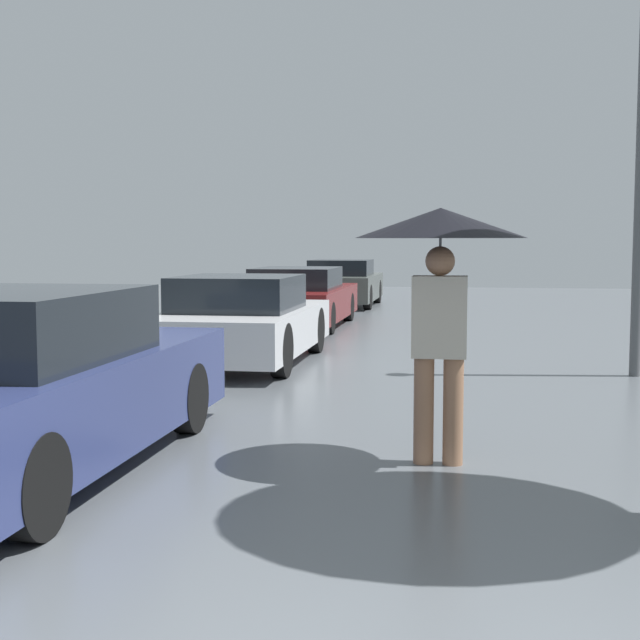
{
  "coord_description": "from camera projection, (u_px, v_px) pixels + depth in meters",
  "views": [
    {
      "loc": [
        -0.14,
        -2.21,
        1.68
      ],
      "look_at": [
        -1.23,
        4.43,
        1.07
      ],
      "focal_mm": 50.0,
      "sensor_mm": 36.0,
      "label": 1
    }
  ],
  "objects": [
    {
      "name": "parked_car_nearest",
      "position": [
        28.0,
        388.0,
        6.41
      ],
      "size": [
        1.66,
        4.56,
        1.33
      ],
      "color": "navy",
      "rests_on": "ground_plane"
    },
    {
      "name": "pedestrian",
      "position": [
        440.0,
        251.0,
        6.56
      ],
      "size": [
        1.26,
        1.26,
        1.91
      ],
      "color": "#9E7051",
      "rests_on": "ground_plane"
    },
    {
      "name": "parked_car_second",
      "position": [
        241.0,
        321.0,
        12.16
      ],
      "size": [
        1.8,
        4.06,
        1.2
      ],
      "color": "silver",
      "rests_on": "ground_plane"
    },
    {
      "name": "parked_car_third",
      "position": [
        298.0,
        298.0,
        17.33
      ],
      "size": [
        1.78,
        4.39,
        1.15
      ],
      "color": "maroon",
      "rests_on": "ground_plane"
    },
    {
      "name": "parked_car_farthest",
      "position": [
        342.0,
        284.0,
        22.81
      ],
      "size": [
        1.75,
        3.82,
        1.18
      ],
      "color": "#4C514C",
      "rests_on": "ground_plane"
    }
  ]
}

